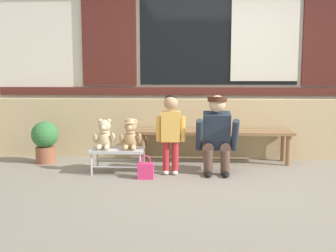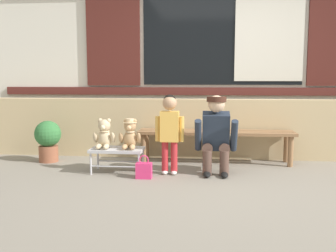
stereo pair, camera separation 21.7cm
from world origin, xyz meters
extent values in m
plane|color=gray|center=(0.00, 0.00, 0.00)|extent=(60.00, 60.00, 0.00)
cube|color=tan|center=(0.00, 1.43, 0.42)|extent=(7.35, 0.25, 0.85)
cube|color=silver|center=(0.00, 1.95, 1.67)|extent=(7.50, 0.20, 3.34)
cube|color=#56231E|center=(0.00, 1.83, 0.95)|extent=(6.90, 0.04, 0.12)
cube|color=black|center=(0.00, 1.84, 1.75)|extent=(2.40, 0.03, 1.40)
cube|color=silver|center=(0.70, 1.82, 1.75)|extent=(1.01, 0.02, 1.29)
cube|color=#4C1E19|center=(-1.68, 1.83, 1.75)|extent=(0.84, 0.05, 1.43)
cube|color=#8E6642|center=(-0.09, 0.92, 0.42)|extent=(2.10, 0.11, 0.04)
cube|color=#8E6642|center=(-0.09, 1.06, 0.42)|extent=(2.10, 0.11, 0.04)
cube|color=#8E6642|center=(-0.09, 1.20, 0.42)|extent=(2.10, 0.11, 0.04)
cylinder|color=#8E6642|center=(-1.06, 0.92, 0.20)|extent=(0.07, 0.07, 0.40)
cylinder|color=#8E6642|center=(-1.06, 1.20, 0.20)|extent=(0.07, 0.07, 0.40)
cylinder|color=#8E6642|center=(0.88, 0.92, 0.20)|extent=(0.07, 0.07, 0.40)
cylinder|color=#8E6642|center=(0.88, 1.20, 0.20)|extent=(0.07, 0.07, 0.40)
cube|color=#BCBCC1|center=(-1.30, 0.39, 0.28)|extent=(0.64, 0.36, 0.04)
cylinder|color=#BCBCC1|center=(-1.59, 0.24, 0.13)|extent=(0.02, 0.02, 0.26)
cylinder|color=#BCBCC1|center=(-1.59, 0.54, 0.13)|extent=(0.02, 0.02, 0.26)
cylinder|color=#BCBCC1|center=(-1.01, 0.24, 0.13)|extent=(0.02, 0.02, 0.26)
cylinder|color=#BCBCC1|center=(-1.01, 0.54, 0.13)|extent=(0.02, 0.02, 0.26)
cylinder|color=#BCBCC1|center=(-1.30, 0.24, 0.10)|extent=(0.58, 0.02, 0.02)
cylinder|color=#BCBCC1|center=(-1.30, 0.54, 0.10)|extent=(0.58, 0.02, 0.02)
ellipsoid|color=#CCB289|center=(-1.46, 0.41, 0.41)|extent=(0.17, 0.14, 0.22)
sphere|color=#CCB289|center=(-1.46, 0.40, 0.58)|extent=(0.15, 0.15, 0.15)
sphere|color=#FFEEBB|center=(-1.46, 0.35, 0.56)|extent=(0.06, 0.06, 0.06)
sphere|color=#CCB289|center=(-1.51, 0.41, 0.63)|extent=(0.06, 0.06, 0.06)
ellipsoid|color=#CCB289|center=(-1.57, 0.38, 0.43)|extent=(0.06, 0.11, 0.16)
ellipsoid|color=#CCB289|center=(-1.50, 0.30, 0.33)|extent=(0.06, 0.15, 0.06)
sphere|color=#CCB289|center=(-1.40, 0.41, 0.63)|extent=(0.06, 0.06, 0.06)
ellipsoid|color=#CCB289|center=(-1.35, 0.38, 0.43)|extent=(0.06, 0.11, 0.16)
ellipsoid|color=#CCB289|center=(-1.41, 0.30, 0.33)|extent=(0.06, 0.15, 0.06)
torus|color=beige|center=(-1.46, 0.41, 0.51)|extent=(0.13, 0.13, 0.02)
ellipsoid|color=tan|center=(-1.14, 0.41, 0.41)|extent=(0.17, 0.14, 0.22)
sphere|color=tan|center=(-1.14, 0.40, 0.58)|extent=(0.15, 0.15, 0.15)
sphere|color=#F4C188|center=(-1.14, 0.35, 0.56)|extent=(0.06, 0.06, 0.06)
sphere|color=tan|center=(-1.19, 0.41, 0.63)|extent=(0.06, 0.06, 0.06)
ellipsoid|color=tan|center=(-1.25, 0.38, 0.43)|extent=(0.06, 0.11, 0.16)
ellipsoid|color=tan|center=(-1.18, 0.30, 0.33)|extent=(0.06, 0.15, 0.06)
sphere|color=tan|center=(-1.08, 0.41, 0.63)|extent=(0.06, 0.06, 0.06)
ellipsoid|color=tan|center=(-1.03, 0.38, 0.43)|extent=(0.06, 0.11, 0.16)
ellipsoid|color=tan|center=(-1.09, 0.30, 0.33)|extent=(0.06, 0.15, 0.06)
torus|color=beige|center=(-1.14, 0.41, 0.51)|extent=(0.13, 0.13, 0.02)
cylinder|color=beige|center=(-1.14, 0.41, 0.62)|extent=(0.17, 0.17, 0.01)
cylinder|color=beige|center=(-1.14, 0.41, 0.64)|extent=(0.10, 0.10, 0.04)
cylinder|color=#B7282D|center=(-0.71, 0.37, 0.22)|extent=(0.08, 0.08, 0.36)
ellipsoid|color=silver|center=(-0.71, 0.35, 0.03)|extent=(0.07, 0.12, 0.05)
cylinder|color=#B7282D|center=(-0.60, 0.37, 0.22)|extent=(0.08, 0.08, 0.36)
ellipsoid|color=silver|center=(-0.60, 0.35, 0.03)|extent=(0.07, 0.12, 0.05)
cube|color=#EAB24C|center=(-0.65, 0.37, 0.58)|extent=(0.22, 0.15, 0.36)
cylinder|color=#EAB24C|center=(-0.80, 0.37, 0.55)|extent=(0.06, 0.06, 0.30)
cylinder|color=#EAB24C|center=(-0.51, 0.37, 0.55)|extent=(0.06, 0.06, 0.30)
sphere|color=tan|center=(-0.65, 0.37, 0.86)|extent=(0.17, 0.17, 0.17)
sphere|color=black|center=(-0.65, 0.38, 0.88)|extent=(0.16, 0.16, 0.16)
cylinder|color=brown|center=(-0.20, 0.36, 0.15)|extent=(0.11, 0.11, 0.30)
cylinder|color=brown|center=(-0.20, 0.50, 0.32)|extent=(0.13, 0.32, 0.13)
ellipsoid|color=black|center=(-0.20, 0.28, 0.03)|extent=(0.09, 0.20, 0.06)
cylinder|color=brown|center=(0.00, 0.36, 0.15)|extent=(0.11, 0.11, 0.30)
cylinder|color=brown|center=(0.00, 0.50, 0.32)|extent=(0.13, 0.32, 0.13)
ellipsoid|color=black|center=(0.00, 0.28, 0.03)|extent=(0.09, 0.20, 0.06)
cube|color=#232D3D|center=(-0.10, 0.47, 0.52)|extent=(0.32, 0.30, 0.47)
cylinder|color=#232D3D|center=(-0.31, 0.37, 0.48)|extent=(0.08, 0.28, 0.40)
cylinder|color=#232D3D|center=(0.11, 0.37, 0.48)|extent=(0.08, 0.28, 0.40)
sphere|color=#DBB28E|center=(-0.10, 0.40, 0.85)|extent=(0.20, 0.20, 0.20)
cylinder|color=#422319|center=(-0.10, 0.40, 0.91)|extent=(0.23, 0.23, 0.06)
cube|color=brown|center=(0.09, 0.56, 0.38)|extent=(0.10, 0.22, 0.16)
cube|color=#E53370|center=(-0.93, 0.14, 0.09)|extent=(0.18, 0.11, 0.18)
torus|color=#E53370|center=(-0.93, 0.14, 0.22)|extent=(0.11, 0.01, 0.11)
cylinder|color=brown|center=(-2.39, 0.89, 0.11)|extent=(0.26, 0.26, 0.22)
sphere|color=#337038|center=(-2.39, 0.89, 0.39)|extent=(0.36, 0.36, 0.36)
camera|label=1|loc=(-0.42, -4.13, 1.15)|focal=40.92mm
camera|label=2|loc=(-0.20, -4.12, 1.15)|focal=40.92mm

